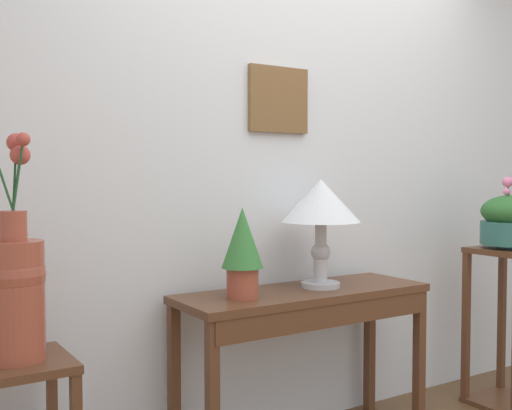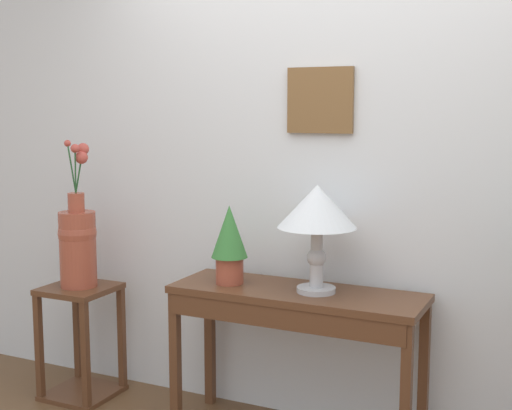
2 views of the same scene
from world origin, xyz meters
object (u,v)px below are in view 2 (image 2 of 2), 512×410
at_px(pedestal_stand_left, 81,341).
at_px(flower_vase_tall_left, 78,240).
at_px(console_table, 295,313).
at_px(potted_plant_on_console, 229,240).
at_px(table_lamp, 317,212).

height_order(pedestal_stand_left, flower_vase_tall_left, flower_vase_tall_left).
relative_size(console_table, potted_plant_on_console, 3.12).
bearing_deg(table_lamp, console_table, -166.08).
xyz_separation_m(table_lamp, potted_plant_on_console, (-0.44, -0.03, -0.17)).
xyz_separation_m(potted_plant_on_console, pedestal_stand_left, (-0.92, -0.02, -0.64)).
distance_m(console_table, pedestal_stand_left, 1.30).
height_order(potted_plant_on_console, flower_vase_tall_left, flower_vase_tall_left).
distance_m(console_table, table_lamp, 0.50).
bearing_deg(flower_vase_tall_left, console_table, 0.87).
xyz_separation_m(table_lamp, pedestal_stand_left, (-1.36, -0.04, -0.81)).
bearing_deg(console_table, pedestal_stand_left, -179.10).
relative_size(table_lamp, flower_vase_tall_left, 0.63).
bearing_deg(console_table, table_lamp, 13.92).
xyz_separation_m(potted_plant_on_console, flower_vase_tall_left, (-0.92, -0.02, -0.07)).
distance_m(potted_plant_on_console, flower_vase_tall_left, 0.92).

